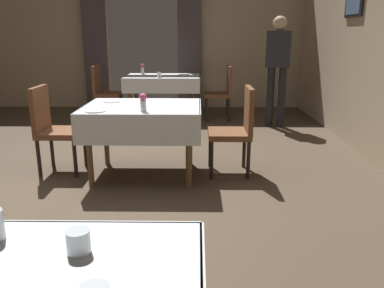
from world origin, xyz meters
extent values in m
plane|color=#4C3D2D|center=(0.00, 0.00, 0.00)|extent=(10.08, 10.08, 0.00)
cube|color=black|center=(3.12, 1.60, 1.86)|extent=(0.03, 0.57, 0.38)
cube|color=slate|center=(3.11, 1.60, 1.86)|extent=(0.01, 0.47, 0.31)
cube|color=tan|center=(-1.95, 4.20, 1.50)|extent=(2.50, 0.12, 3.00)
cube|color=tan|center=(1.95, 4.20, 1.50)|extent=(2.50, 0.12, 3.00)
cube|color=#4C4247|center=(-0.92, 4.06, 1.34)|extent=(0.44, 0.14, 2.68)
cube|color=#4C4247|center=(0.92, 4.06, 1.34)|extent=(0.44, 0.14, 2.68)
cube|color=white|center=(0.36, -2.44, 0.63)|extent=(1.50, 0.02, 0.23)
cylinder|color=brown|center=(0.05, -0.22, 0.35)|extent=(0.06, 0.06, 0.71)
cylinder|color=brown|center=(1.01, -0.22, 0.35)|extent=(0.06, 0.06, 0.71)
cylinder|color=brown|center=(0.05, 0.48, 0.35)|extent=(0.06, 0.06, 0.71)
cylinder|color=brown|center=(1.01, 0.48, 0.35)|extent=(0.06, 0.06, 0.71)
cube|color=brown|center=(0.53, 0.13, 0.72)|extent=(1.12, 0.86, 0.03)
cube|color=white|center=(0.53, 0.13, 0.74)|extent=(1.18, 0.92, 0.01)
cube|color=white|center=(0.53, -0.33, 0.60)|extent=(1.18, 0.02, 0.29)
cube|color=white|center=(0.53, 0.59, 0.60)|extent=(1.18, 0.02, 0.29)
cube|color=white|center=(-0.06, 0.13, 0.60)|extent=(0.02, 0.92, 0.29)
cube|color=white|center=(1.12, 0.13, 0.60)|extent=(0.02, 0.92, 0.29)
cylinder|color=brown|center=(-0.05, 2.74, 0.35)|extent=(0.06, 0.06, 0.71)
cylinder|color=brown|center=(1.01, 2.74, 0.35)|extent=(0.06, 0.06, 0.71)
cylinder|color=brown|center=(-0.05, 3.40, 0.35)|extent=(0.06, 0.06, 0.71)
cylinder|color=brown|center=(1.01, 3.40, 0.35)|extent=(0.06, 0.06, 0.71)
cube|color=brown|center=(0.48, 3.07, 0.72)|extent=(1.22, 0.82, 0.03)
cube|color=white|center=(0.48, 3.07, 0.74)|extent=(1.28, 0.88, 0.01)
cube|color=white|center=(0.48, 2.63, 0.63)|extent=(1.28, 0.02, 0.25)
cube|color=white|center=(0.48, 3.51, 0.63)|extent=(1.28, 0.02, 0.25)
cube|color=white|center=(-0.16, 3.07, 0.63)|extent=(0.02, 0.88, 0.25)
cube|color=white|center=(1.12, 3.07, 0.63)|extent=(0.02, 0.88, 0.25)
cylinder|color=black|center=(-0.18, 0.42, 0.21)|extent=(0.04, 0.04, 0.42)
cylinder|color=black|center=(-0.18, 0.04, 0.21)|extent=(0.04, 0.04, 0.42)
cylinder|color=black|center=(-0.56, 0.42, 0.21)|extent=(0.04, 0.04, 0.42)
cylinder|color=black|center=(-0.56, 0.04, 0.21)|extent=(0.04, 0.04, 0.42)
cube|color=brown|center=(-0.37, 0.23, 0.43)|extent=(0.44, 0.44, 0.06)
cube|color=brown|center=(-0.57, 0.23, 0.69)|extent=(0.05, 0.42, 0.48)
cylinder|color=black|center=(1.24, 0.01, 0.21)|extent=(0.04, 0.04, 0.42)
cylinder|color=black|center=(1.24, 0.39, 0.21)|extent=(0.04, 0.04, 0.42)
cylinder|color=black|center=(1.62, 0.01, 0.21)|extent=(0.04, 0.04, 0.42)
cylinder|color=black|center=(1.62, 0.39, 0.21)|extent=(0.04, 0.04, 0.42)
cube|color=brown|center=(1.43, 0.20, 0.43)|extent=(0.44, 0.44, 0.06)
cube|color=brown|center=(1.63, 0.20, 0.69)|extent=(0.05, 0.42, 0.48)
cylinder|color=black|center=(1.24, 2.76, 0.21)|extent=(0.04, 0.04, 0.42)
cylinder|color=black|center=(1.24, 3.14, 0.21)|extent=(0.04, 0.04, 0.42)
cylinder|color=black|center=(1.62, 2.76, 0.21)|extent=(0.04, 0.04, 0.42)
cylinder|color=black|center=(1.62, 3.14, 0.21)|extent=(0.04, 0.04, 0.42)
cube|color=brown|center=(1.43, 2.95, 0.43)|extent=(0.44, 0.44, 0.06)
cube|color=brown|center=(1.63, 2.95, 0.69)|extent=(0.05, 0.42, 0.48)
cylinder|color=black|center=(-0.28, 3.19, 0.21)|extent=(0.04, 0.04, 0.42)
cylinder|color=black|center=(-0.28, 2.81, 0.21)|extent=(0.04, 0.04, 0.42)
cylinder|color=black|center=(-0.66, 3.19, 0.21)|extent=(0.04, 0.04, 0.42)
cylinder|color=black|center=(-0.66, 2.81, 0.21)|extent=(0.04, 0.04, 0.42)
cube|color=brown|center=(-0.47, 3.00, 0.43)|extent=(0.44, 0.44, 0.06)
cube|color=brown|center=(-0.67, 3.00, 0.69)|extent=(0.05, 0.42, 0.48)
cylinder|color=silver|center=(0.69, -2.66, 0.79)|extent=(0.08, 0.08, 0.08)
cylinder|color=silver|center=(0.58, -0.19, 0.80)|extent=(0.06, 0.06, 0.11)
sphere|color=#D84C8C|center=(0.58, -0.19, 0.89)|extent=(0.07, 0.07, 0.07)
cylinder|color=white|center=(0.13, -0.20, 0.76)|extent=(0.19, 0.19, 0.01)
cylinder|color=white|center=(0.17, 0.34, 0.76)|extent=(0.18, 0.18, 0.01)
cylinder|color=silver|center=(0.09, 3.37, 0.81)|extent=(0.06, 0.06, 0.12)
sphere|color=#D84C8C|center=(0.09, 3.37, 0.90)|extent=(0.07, 0.07, 0.07)
cylinder|color=silver|center=(0.45, 2.79, 0.79)|extent=(0.07, 0.07, 0.09)
cylinder|color=white|center=(0.85, 3.21, 0.76)|extent=(0.19, 0.19, 0.01)
cylinder|color=black|center=(2.26, 2.46, 0.47)|extent=(0.12, 0.12, 0.95)
cylinder|color=black|center=(2.43, 2.41, 0.47)|extent=(0.12, 0.12, 0.95)
cube|color=#26262D|center=(2.34, 2.43, 1.23)|extent=(0.41, 0.32, 0.55)
sphere|color=tan|center=(2.34, 2.43, 1.61)|extent=(0.22, 0.22, 0.22)
camera|label=1|loc=(1.09, -3.83, 1.46)|focal=36.71mm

